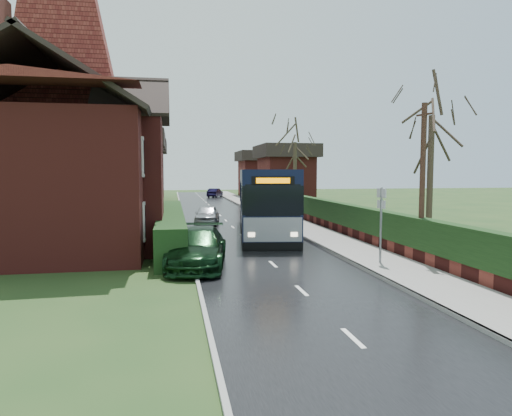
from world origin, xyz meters
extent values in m
plane|color=#35491F|center=(0.00, 0.00, 0.00)|extent=(140.00, 140.00, 0.00)
cube|color=black|center=(0.00, 10.00, 0.01)|extent=(6.00, 100.00, 0.02)
cube|color=slate|center=(4.25, 10.00, 0.07)|extent=(2.50, 100.00, 0.14)
cube|color=gray|center=(3.05, 10.00, 0.07)|extent=(0.12, 100.00, 0.14)
cube|color=gray|center=(-3.05, 10.00, 0.05)|extent=(0.12, 100.00, 0.10)
cube|color=black|center=(-3.90, 5.00, 0.80)|extent=(1.20, 16.00, 1.60)
cube|color=maroon|center=(5.80, 10.00, 0.30)|extent=(0.30, 50.00, 0.60)
cube|color=black|center=(5.80, 10.00, 1.20)|extent=(0.60, 50.00, 1.20)
cube|color=maroon|center=(-9.00, 5.00, 3.00)|extent=(8.00, 14.00, 6.00)
cube|color=maroon|center=(-5.50, 2.00, 3.00)|extent=(2.50, 4.00, 6.00)
cube|color=brown|center=(-8.00, 9.00, 9.20)|extent=(0.90, 1.40, 2.20)
cube|color=silver|center=(-4.95, 0.00, 1.60)|extent=(0.08, 1.20, 1.60)
cube|color=black|center=(-4.92, 0.00, 1.60)|extent=(0.03, 0.95, 1.35)
cube|color=silver|center=(-4.95, 0.00, 4.20)|extent=(0.08, 1.20, 1.60)
cube|color=black|center=(-4.92, 0.00, 4.20)|extent=(0.03, 0.95, 1.35)
cube|color=silver|center=(-4.95, 4.00, 1.60)|extent=(0.08, 1.20, 1.60)
cube|color=black|center=(-4.92, 4.00, 1.60)|extent=(0.03, 0.95, 1.35)
cube|color=silver|center=(-4.95, 4.00, 4.20)|extent=(0.08, 1.20, 1.60)
cube|color=black|center=(-4.92, 4.00, 4.20)|extent=(0.03, 0.95, 1.35)
cube|color=silver|center=(-4.95, 8.00, 1.60)|extent=(0.08, 1.20, 1.60)
cube|color=black|center=(-4.92, 8.00, 1.60)|extent=(0.03, 0.95, 1.35)
cube|color=silver|center=(-4.95, 8.00, 4.20)|extent=(0.08, 1.20, 1.60)
cube|color=black|center=(-4.92, 8.00, 4.20)|extent=(0.03, 0.95, 1.35)
cube|color=silver|center=(-4.95, 10.50, 1.60)|extent=(0.08, 1.20, 1.60)
cube|color=black|center=(-4.92, 10.50, 1.60)|extent=(0.03, 0.95, 1.35)
cube|color=silver|center=(-4.95, 10.50, 4.20)|extent=(0.08, 1.20, 1.60)
cube|color=black|center=(-4.92, 10.50, 4.20)|extent=(0.03, 0.95, 1.35)
cube|color=black|center=(1.48, 6.92, 1.02)|extent=(4.44, 12.45, 1.26)
cube|color=black|center=(1.48, 6.92, 2.32)|extent=(4.46, 12.46, 1.33)
cube|color=black|center=(1.48, 6.92, 3.35)|extent=(4.44, 12.45, 0.73)
cube|color=black|center=(1.48, 6.92, 0.19)|extent=(4.44, 12.45, 0.39)
cube|color=gray|center=(0.64, 0.93, 1.00)|extent=(2.65, 0.49, 1.11)
cube|color=black|center=(0.63, 0.90, 2.33)|extent=(2.48, 0.43, 1.44)
cube|color=black|center=(0.63, 0.90, 3.21)|extent=(1.93, 0.35, 0.39)
cube|color=#FF8C00|center=(0.63, 0.86, 3.21)|extent=(1.51, 0.25, 0.24)
cube|color=black|center=(0.64, 0.92, 0.24)|extent=(2.71, 0.52, 0.33)
cube|color=#FFF2CC|center=(-0.33, 1.01, 0.78)|extent=(0.31, 0.09, 0.20)
cube|color=#FFF2CC|center=(1.59, 0.74, 0.78)|extent=(0.31, 0.09, 0.20)
cylinder|color=black|center=(-0.30, 3.23, 0.53)|extent=(0.45, 1.10, 1.06)
cylinder|color=black|center=(2.18, 2.88, 0.53)|extent=(0.45, 1.10, 1.06)
cylinder|color=black|center=(0.78, 10.95, 0.53)|extent=(0.45, 1.10, 1.06)
cylinder|color=black|center=(3.26, 10.61, 0.53)|extent=(0.45, 1.10, 1.06)
imported|color=#B6B7BB|center=(-1.50, 12.00, 0.66)|extent=(2.10, 4.04, 1.31)
imported|color=black|center=(-2.90, -1.84, 0.73)|extent=(2.78, 5.31, 1.47)
imported|color=black|center=(2.00, 44.36, 0.62)|extent=(2.60, 3.99, 1.24)
cylinder|color=slate|center=(4.00, -2.96, 1.51)|extent=(0.09, 0.09, 3.02)
cube|color=silver|center=(4.00, -2.96, 2.81)|extent=(0.19, 0.45, 0.35)
cube|color=silver|center=(4.00, -2.96, 2.37)|extent=(0.17, 0.41, 0.30)
cylinder|color=#311D16|center=(5.80, -2.74, 3.13)|extent=(0.21, 0.21, 6.26)
cube|color=#311D16|center=(5.80, -2.74, 5.82)|extent=(0.26, 0.80, 0.07)
cylinder|color=#372920|center=(9.00, 1.99, 3.21)|extent=(0.31, 0.31, 6.41)
cylinder|color=#352B1F|center=(6.92, 20.24, 3.09)|extent=(0.33, 0.33, 6.19)
cylinder|color=#362920|center=(-9.72, 13.10, 3.37)|extent=(0.31, 0.31, 6.74)
camera|label=1|loc=(-3.81, -19.09, 3.64)|focal=32.00mm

